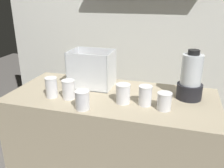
{
  "coord_description": "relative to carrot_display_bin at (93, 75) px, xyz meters",
  "views": [
    {
      "loc": [
        0.43,
        -1.45,
        1.55
      ],
      "look_at": [
        0.0,
        0.0,
        0.98
      ],
      "focal_mm": 38.87,
      "sensor_mm": 36.0,
      "label": 1
    }
  ],
  "objects": [
    {
      "name": "carrot_display_bin",
      "position": [
        0.0,
        0.0,
        0.0
      ],
      "size": [
        0.31,
        0.23,
        0.27
      ],
      "color": "white",
      "rests_on": "counter"
    },
    {
      "name": "juice_cup_carrot_far_right",
      "position": [
        0.42,
        -0.22,
        -0.02
      ],
      "size": [
        0.08,
        0.08,
        0.12
      ],
      "color": "white",
      "rests_on": "counter"
    },
    {
      "name": "juice_cup_orange_rightmost",
      "position": [
        0.54,
        -0.25,
        -0.04
      ],
      "size": [
        0.09,
        0.09,
        0.11
      ],
      "color": "white",
      "rests_on": "counter"
    },
    {
      "name": "juice_cup_mango_far_left",
      "position": [
        -0.19,
        -0.27,
        -0.02
      ],
      "size": [
        0.08,
        0.08,
        0.14
      ],
      "color": "white",
      "rests_on": "counter"
    },
    {
      "name": "blender_pitcher",
      "position": [
        0.68,
        -0.03,
        0.05
      ],
      "size": [
        0.16,
        0.16,
        0.32
      ],
      "color": "black",
      "rests_on": "counter"
    },
    {
      "name": "juice_cup_carrot_left",
      "position": [
        -0.07,
        -0.26,
        -0.02
      ],
      "size": [
        0.08,
        0.08,
        0.13
      ],
      "color": "white",
      "rests_on": "counter"
    },
    {
      "name": "juice_cup_beet_middle",
      "position": [
        0.08,
        -0.38,
        -0.03
      ],
      "size": [
        0.09,
        0.09,
        0.12
      ],
      "color": "white",
      "rests_on": "counter"
    },
    {
      "name": "counter",
      "position": [
        0.19,
        -0.13,
        -0.53
      ],
      "size": [
        1.4,
        0.64,
        0.9
      ],
      "primitive_type": "cube",
      "color": "tan",
      "rests_on": "ground_plane"
    },
    {
      "name": "back_wall_unit",
      "position": [
        0.19,
        0.64,
        0.28
      ],
      "size": [
        2.6,
        0.24,
        2.5
      ],
      "color": "silver",
      "rests_on": "ground_plane"
    },
    {
      "name": "juice_cup_mango_right",
      "position": [
        0.29,
        -0.22,
        -0.03
      ],
      "size": [
        0.09,
        0.09,
        0.12
      ],
      "color": "white",
      "rests_on": "counter"
    }
  ]
}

